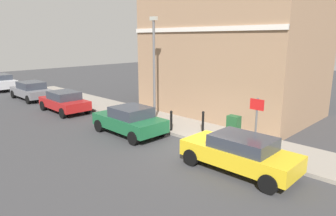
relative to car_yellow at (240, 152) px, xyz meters
name	(u,v)px	position (x,y,z in m)	size (l,w,h in m)	color
ground	(202,149)	(0.80, 2.30, -0.72)	(80.00, 80.00, 0.00)	#38383A
sidewalk	(144,116)	(2.64, 8.30, -0.65)	(2.72, 30.00, 0.15)	gray
corner_building	(232,51)	(7.45, 5.32, 3.22)	(7.00, 10.05, 7.88)	#937256
car_yellow	(240,152)	(0.00, 0.00, 0.00)	(1.86, 4.22, 1.36)	gold
car_green	(130,120)	(-0.05, 6.26, 0.01)	(1.99, 3.93, 1.43)	#195933
car_red	(64,101)	(-0.09, 13.00, 0.00)	(1.92, 3.99, 1.37)	maroon
car_grey	(31,90)	(0.09, 18.79, 0.02)	(1.93, 4.23, 1.42)	slate
car_silver	(0,82)	(-0.09, 25.49, 0.05)	(1.82, 4.51, 1.47)	#B7B7BC
utility_cabinet	(233,129)	(2.45, 1.82, -0.04)	(0.46, 0.61, 1.15)	#1E4C28
bollard_near_cabinet	(203,120)	(2.55, 3.65, -0.02)	(0.14, 0.14, 1.04)	black
bollard_far_kerb	(171,120)	(1.53, 4.88, -0.02)	(0.14, 0.14, 1.04)	black
street_sign	(256,118)	(1.58, 0.27, 0.94)	(0.08, 0.60, 2.30)	#59595B
lamppost	(154,65)	(2.43, 7.08, 2.58)	(0.20, 0.44, 5.72)	#59595B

